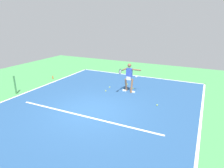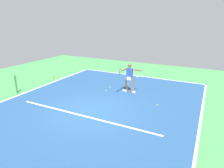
{
  "view_description": "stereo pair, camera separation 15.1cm",
  "coord_description": "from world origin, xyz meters",
  "px_view_note": "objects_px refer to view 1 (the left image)",
  "views": [
    {
      "loc": [
        -4.54,
        7.08,
        4.04
      ],
      "look_at": [
        -0.34,
        -1.58,
        0.9
      ],
      "focal_mm": 31.28,
      "sensor_mm": 36.0,
      "label": 1
    },
    {
      "loc": [
        -4.68,
        7.01,
        4.04
      ],
      "look_at": [
        -0.34,
        -1.58,
        0.9
      ],
      "focal_mm": 31.28,
      "sensor_mm": 36.0,
      "label": 2
    }
  ],
  "objects_px": {
    "tennis_ball_centre_court": "(157,105)",
    "tennis_ball_by_sideline": "(110,87)",
    "net_post": "(15,85)",
    "tennis_ball_near_service_line": "(106,91)",
    "tennis_ball_by_baseline": "(133,88)",
    "water_bottle": "(53,77)",
    "tennis_player": "(129,76)",
    "tennis_ball_near_player": "(127,84)"
  },
  "relations": [
    {
      "from": "water_bottle",
      "to": "tennis_player",
      "type": "bearing_deg",
      "value": 178.63
    },
    {
      "from": "water_bottle",
      "to": "tennis_ball_by_sideline",
      "type": "bearing_deg",
      "value": -179.19
    },
    {
      "from": "tennis_ball_by_baseline",
      "to": "water_bottle",
      "type": "relative_size",
      "value": 0.3
    },
    {
      "from": "tennis_ball_centre_court",
      "to": "tennis_ball_by_sideline",
      "type": "bearing_deg",
      "value": -22.96
    },
    {
      "from": "tennis_player",
      "to": "tennis_ball_by_baseline",
      "type": "height_order",
      "value": "tennis_player"
    },
    {
      "from": "tennis_player",
      "to": "water_bottle",
      "type": "xyz_separation_m",
      "value": [
        5.94,
        -0.14,
        -0.88
      ]
    },
    {
      "from": "net_post",
      "to": "tennis_ball_near_player",
      "type": "distance_m",
      "value": 6.78
    },
    {
      "from": "net_post",
      "to": "tennis_ball_by_sideline",
      "type": "xyz_separation_m",
      "value": [
        -4.39,
        -3.33,
        -0.5
      ]
    },
    {
      "from": "tennis_ball_centre_court",
      "to": "tennis_ball_near_service_line",
      "type": "distance_m",
      "value": 3.34
    },
    {
      "from": "tennis_ball_near_service_line",
      "to": "water_bottle",
      "type": "height_order",
      "value": "water_bottle"
    },
    {
      "from": "net_post",
      "to": "tennis_ball_near_service_line",
      "type": "distance_m",
      "value": 5.21
    },
    {
      "from": "net_post",
      "to": "tennis_ball_centre_court",
      "type": "height_order",
      "value": "net_post"
    },
    {
      "from": "net_post",
      "to": "tennis_ball_centre_court",
      "type": "distance_m",
      "value": 7.98
    },
    {
      "from": "tennis_ball_by_sideline",
      "to": "tennis_ball_centre_court",
      "type": "bearing_deg",
      "value": 157.04
    },
    {
      "from": "net_post",
      "to": "tennis_ball_near_service_line",
      "type": "bearing_deg",
      "value": -149.66
    },
    {
      "from": "tennis_ball_centre_court",
      "to": "net_post",
      "type": "bearing_deg",
      "value": 13.88
    },
    {
      "from": "tennis_player",
      "to": "tennis_ball_centre_court",
      "type": "distance_m",
      "value": 2.52
    },
    {
      "from": "tennis_ball_by_baseline",
      "to": "tennis_ball_by_sideline",
      "type": "relative_size",
      "value": 1.0
    },
    {
      "from": "net_post",
      "to": "tennis_ball_near_player",
      "type": "bearing_deg",
      "value": -139.79
    },
    {
      "from": "tennis_player",
      "to": "tennis_ball_centre_court",
      "type": "height_order",
      "value": "tennis_player"
    },
    {
      "from": "tennis_ball_by_baseline",
      "to": "tennis_ball_near_player",
      "type": "bearing_deg",
      "value": -43.73
    },
    {
      "from": "net_post",
      "to": "water_bottle",
      "type": "relative_size",
      "value": 4.86
    },
    {
      "from": "tennis_ball_by_sideline",
      "to": "water_bottle",
      "type": "relative_size",
      "value": 0.3
    },
    {
      "from": "water_bottle",
      "to": "net_post",
      "type": "bearing_deg",
      "value": 93.47
    },
    {
      "from": "tennis_ball_near_player",
      "to": "tennis_ball_centre_court",
      "type": "bearing_deg",
      "value": 136.36
    },
    {
      "from": "tennis_ball_near_service_line",
      "to": "tennis_ball_near_player",
      "type": "bearing_deg",
      "value": -111.55
    },
    {
      "from": "tennis_ball_near_player",
      "to": "tennis_ball_near_service_line",
      "type": "bearing_deg",
      "value": 68.45
    },
    {
      "from": "net_post",
      "to": "tennis_ball_near_player",
      "type": "xyz_separation_m",
      "value": [
        -5.16,
        -4.36,
        -0.5
      ]
    },
    {
      "from": "tennis_player",
      "to": "water_bottle",
      "type": "bearing_deg",
      "value": 0.1
    },
    {
      "from": "net_post",
      "to": "water_bottle",
      "type": "height_order",
      "value": "net_post"
    },
    {
      "from": "tennis_player",
      "to": "tennis_ball_near_service_line",
      "type": "height_order",
      "value": "tennis_player"
    },
    {
      "from": "net_post",
      "to": "tennis_ball_centre_court",
      "type": "bearing_deg",
      "value": -166.12
    },
    {
      "from": "net_post",
      "to": "tennis_player",
      "type": "height_order",
      "value": "tennis_player"
    },
    {
      "from": "tennis_player",
      "to": "tennis_ball_near_service_line",
      "type": "distance_m",
      "value": 1.67
    },
    {
      "from": "net_post",
      "to": "tennis_player",
      "type": "relative_size",
      "value": 0.62
    },
    {
      "from": "tennis_player",
      "to": "tennis_ball_near_player",
      "type": "relative_size",
      "value": 26.16
    },
    {
      "from": "tennis_ball_near_service_line",
      "to": "water_bottle",
      "type": "distance_m",
      "value": 4.71
    },
    {
      "from": "tennis_ball_by_baseline",
      "to": "water_bottle",
      "type": "height_order",
      "value": "water_bottle"
    },
    {
      "from": "net_post",
      "to": "tennis_ball_near_service_line",
      "type": "height_order",
      "value": "net_post"
    },
    {
      "from": "tennis_ball_centre_court",
      "to": "tennis_ball_near_service_line",
      "type": "height_order",
      "value": "same"
    },
    {
      "from": "tennis_player",
      "to": "tennis_ball_near_service_line",
      "type": "relative_size",
      "value": 26.16
    },
    {
      "from": "tennis_ball_by_sideline",
      "to": "tennis_ball_near_service_line",
      "type": "bearing_deg",
      "value": 96.72
    }
  ]
}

